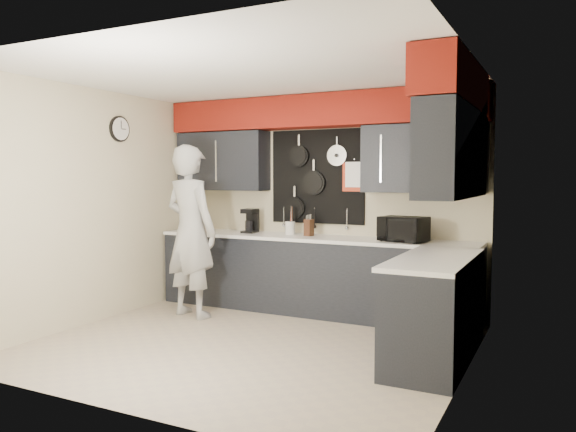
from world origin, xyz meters
The scene contains 10 objects.
ground centered at (0.00, 0.00, 0.00)m, with size 4.00×4.00×0.00m, color tan.
back_wall_assembly centered at (0.01, 1.60, 2.01)m, with size 4.00×0.36×2.60m.
right_wall_assembly centered at (1.85, 0.26, 1.94)m, with size 0.36×3.50×2.60m.
left_wall_assembly centered at (-1.99, 0.02, 1.33)m, with size 0.05×3.50×2.60m.
base_cabinets centered at (0.49, 1.13, 0.46)m, with size 3.95×2.20×0.92m.
microwave centered at (1.12, 1.39, 1.06)m, with size 0.49×0.33×0.27m, color black.
knife_block centered at (-0.04, 1.46, 1.02)m, with size 0.09×0.09×0.20m, color #32200F.
utensil_crock centered at (-0.32, 1.52, 1.00)m, with size 0.12×0.12×0.16m, color silver.
coffee_maker centered at (-0.86, 1.49, 1.08)m, with size 0.18×0.21×0.30m.
person centered at (-1.18, 0.67, 0.99)m, with size 0.73×0.48×1.99m, color #A1A19F.
Camera 1 is at (2.72, -4.60, 1.62)m, focal length 35.00 mm.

